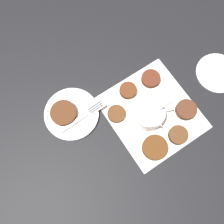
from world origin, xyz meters
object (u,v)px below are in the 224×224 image
(serving_plate, at_px, (72,114))
(extra_saucer, at_px, (218,73))
(sauce_bowl, at_px, (148,114))
(fritter_on_plate, at_px, (63,113))
(fork, at_px, (87,113))

(serving_plate, height_order, extra_saucer, serving_plate)
(sauce_bowl, height_order, fritter_on_plate, sauce_bowl)
(serving_plate, xyz_separation_m, extra_saucer, (0.20, 0.50, -0.01))
(serving_plate, height_order, fork, fork)
(fork, bearing_deg, extra_saucer, 69.94)
(sauce_bowl, distance_m, serving_plate, 0.26)
(sauce_bowl, xyz_separation_m, extra_saucer, (0.03, 0.30, -0.03))
(fritter_on_plate, height_order, extra_saucer, fritter_on_plate)
(fritter_on_plate, bearing_deg, fork, 51.19)
(sauce_bowl, relative_size, serving_plate, 0.67)
(fritter_on_plate, bearing_deg, extra_saucer, 67.37)
(extra_saucer, bearing_deg, serving_plate, -112.16)
(fork, height_order, extra_saucer, fork)
(fritter_on_plate, bearing_deg, sauce_bowl, 49.77)
(sauce_bowl, height_order, fork, sauce_bowl)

